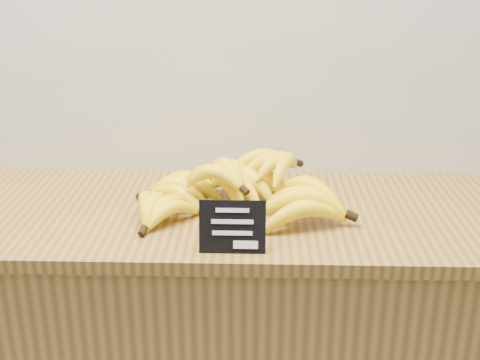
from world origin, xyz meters
TOP-DOWN VIEW (x-y plane):
  - counter_top at (0.01, 2.75)m, footprint 1.51×0.54m
  - chalkboard_sign at (0.00, 2.54)m, footprint 0.13×0.03m
  - banana_pile at (0.01, 2.75)m, footprint 0.54×0.41m

SIDE VIEW (x-z plane):
  - counter_top at x=0.01m, z-range 0.90..0.93m
  - banana_pile at x=0.01m, z-range 0.92..1.03m
  - chalkboard_sign at x=0.00m, z-range 0.93..1.03m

